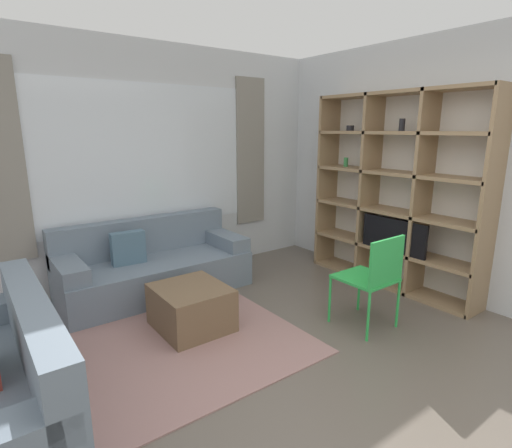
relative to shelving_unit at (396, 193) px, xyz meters
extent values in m
plane|color=#665B51|center=(-2.14, -1.21, -1.06)|extent=(16.00, 16.00, 0.00)
cube|color=silver|center=(-2.14, 1.84, 0.29)|extent=(5.79, 0.07, 2.70)
cube|color=white|center=(-2.14, 1.80, 0.39)|extent=(2.52, 0.01, 1.60)
cube|color=gray|center=(-0.71, 1.79, 0.39)|extent=(0.44, 0.03, 1.90)
cube|color=silver|center=(0.19, 0.30, 0.29)|extent=(0.07, 4.22, 2.70)
cube|color=gray|center=(-2.93, 0.44, -1.05)|extent=(2.64, 2.23, 0.01)
cube|color=silver|center=(0.14, 0.00, 0.01)|extent=(0.02, 2.01, 2.14)
cube|color=#997A56|center=(-0.03, -1.00, 0.01)|extent=(0.37, 0.04, 2.14)
cube|color=#997A56|center=(-0.03, -0.33, 0.01)|extent=(0.37, 0.04, 2.14)
cube|color=#997A56|center=(-0.03, 0.34, 0.01)|extent=(0.37, 0.04, 2.14)
cube|color=#997A56|center=(-0.03, 1.01, 0.01)|extent=(0.37, 0.04, 2.14)
cube|color=#997A56|center=(-0.03, 0.00, -1.04)|extent=(0.37, 2.01, 0.04)
cube|color=#997A56|center=(-0.03, 0.00, -0.63)|extent=(0.37, 2.01, 0.04)
cube|color=#997A56|center=(-0.03, 0.00, -0.20)|extent=(0.37, 2.01, 0.04)
cube|color=#997A56|center=(-0.03, 0.00, 0.23)|extent=(0.37, 2.01, 0.04)
cube|color=#997A56|center=(-0.03, 0.00, 0.65)|extent=(0.37, 2.01, 0.04)
cube|color=#997A56|center=(-0.03, 0.00, 1.07)|extent=(0.37, 2.01, 0.04)
cube|color=black|center=(-0.18, -0.13, -0.43)|extent=(0.04, 0.78, 0.36)
cube|color=black|center=(-0.16, -0.13, -0.60)|extent=(0.10, 0.24, 0.03)
cylinder|color=#232328|center=(-0.05, 0.66, 0.70)|extent=(0.09, 0.09, 0.06)
cylinder|color=#232328|center=(-0.05, -0.04, 0.74)|extent=(0.06, 0.06, 0.13)
cylinder|color=#388947|center=(-0.05, 0.70, 0.30)|extent=(0.05, 0.05, 0.11)
cube|color=slate|center=(-2.30, 1.34, -0.87)|extent=(1.98, 0.82, 0.38)
cube|color=slate|center=(-2.30, 1.66, -0.48)|extent=(1.98, 0.18, 0.40)
cube|color=slate|center=(-3.17, 1.34, -0.60)|extent=(0.24, 0.76, 0.16)
cube|color=slate|center=(-1.43, 1.34, -0.60)|extent=(0.24, 0.76, 0.16)
cube|color=slate|center=(-2.57, 1.38, -0.51)|extent=(0.35, 0.15, 0.34)
cube|color=slate|center=(-3.64, -0.05, -0.48)|extent=(0.18, 1.75, 0.40)
cube|color=brown|center=(-2.37, 0.40, -0.86)|extent=(0.59, 0.65, 0.39)
cylinder|color=green|center=(-0.87, -0.26, -0.84)|extent=(0.02, 0.02, 0.44)
cylinder|color=green|center=(-1.29, -0.26, -0.84)|extent=(0.02, 0.02, 0.44)
cylinder|color=green|center=(-0.87, -0.69, -0.84)|extent=(0.02, 0.02, 0.44)
cylinder|color=green|center=(-1.29, -0.69, -0.84)|extent=(0.02, 0.02, 0.44)
cube|color=green|center=(-1.08, -0.47, -0.61)|extent=(0.44, 0.46, 0.02)
cube|color=green|center=(-1.08, -0.68, -0.40)|extent=(0.44, 0.02, 0.40)
camera|label=1|loc=(-3.87, -2.59, 0.69)|focal=28.00mm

